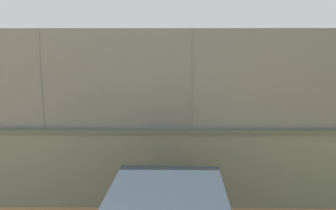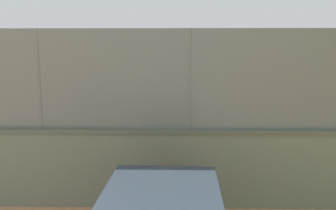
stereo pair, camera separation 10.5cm
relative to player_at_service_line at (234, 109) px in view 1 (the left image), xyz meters
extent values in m
plane|color=tan|center=(5.12, -5.32, -0.89)|extent=(260.00, 260.00, 0.00)
cube|color=slate|center=(2.34, 7.32, -0.04)|extent=(26.31, 0.37, 1.69)
cube|color=#556151|center=(2.34, 7.32, 0.85)|extent=(26.31, 0.43, 0.08)
cube|color=slate|center=(2.34, 7.32, 1.95)|extent=(25.78, 0.05, 2.14)
cylinder|color=slate|center=(2.34, 7.32, 1.95)|extent=(0.07, 0.07, 2.14)
cylinder|color=slate|center=(5.57, 7.32, 1.95)|extent=(0.07, 0.07, 2.14)
cylinder|color=#B2B2B2|center=(0.06, 0.09, -0.51)|extent=(0.19, 0.19, 0.74)
cylinder|color=#B2B2B2|center=(-0.01, -0.10, -0.51)|extent=(0.19, 0.19, 0.74)
cylinder|color=#D14C42|center=(0.03, 0.00, 0.13)|extent=(0.44, 0.44, 0.55)
cylinder|color=brown|center=(0.08, 0.28, 0.24)|extent=(0.52, 0.27, 0.16)
cylinder|color=brown|center=(-0.36, -0.16, 0.24)|extent=(0.52, 0.27, 0.16)
sphere|color=brown|center=(0.03, 0.00, 0.51)|extent=(0.21, 0.21, 0.21)
cylinder|color=black|center=(0.03, 0.00, 0.60)|extent=(0.29, 0.29, 0.05)
cylinder|color=black|center=(-0.52, -0.10, 0.24)|extent=(0.29, 0.14, 0.04)
ellipsoid|color=#333338|center=(-0.73, -0.02, 0.24)|extent=(0.29, 0.14, 0.24)
cylinder|color=navy|center=(6.25, -5.71, -0.51)|extent=(0.19, 0.19, 0.75)
cylinder|color=navy|center=(6.32, -5.52, -0.51)|extent=(0.19, 0.19, 0.75)
cylinder|color=#D14C42|center=(6.28, -5.62, 0.14)|extent=(0.44, 0.44, 0.56)
cylinder|color=brown|center=(6.23, -5.90, 0.26)|extent=(0.53, 0.27, 0.16)
cylinder|color=brown|center=(6.66, -5.45, 0.26)|extent=(0.53, 0.27, 0.16)
sphere|color=brown|center=(6.28, -5.62, 0.53)|extent=(0.21, 0.21, 0.21)
cylinder|color=white|center=(6.28, -5.62, 0.62)|extent=(0.29, 0.29, 0.05)
cylinder|color=black|center=(6.83, -5.52, 0.26)|extent=(0.29, 0.14, 0.04)
ellipsoid|color=#333338|center=(7.04, -5.60, 0.26)|extent=(0.29, 0.13, 0.24)
sphere|color=#3399D8|center=(0.00, 2.49, 0.45)|extent=(0.07, 0.07, 0.07)
camera|label=1|loc=(2.79, 14.30, 2.59)|focal=35.12mm
camera|label=2|loc=(2.68, 14.30, 2.59)|focal=35.12mm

